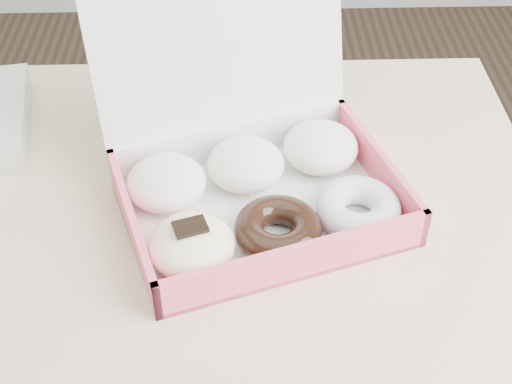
{
  "coord_description": "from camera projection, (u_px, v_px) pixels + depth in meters",
  "views": [
    {
      "loc": [
        0.21,
        -0.59,
        1.36
      ],
      "look_at": [
        0.23,
        0.04,
        0.8
      ],
      "focal_mm": 50.0,
      "sensor_mm": 36.0,
      "label": 1
    }
  ],
  "objects": [
    {
      "name": "donut_box",
      "position": [
        253.0,
        181.0,
        0.87
      ],
      "size": [
        0.4,
        0.38,
        0.24
      ],
      "rotation": [
        0.0,
        0.0,
        0.32
      ],
      "color": "white",
      "rests_on": "table"
    },
    {
      "name": "table",
      "position": [
        78.0,
        288.0,
        0.9
      ],
      "size": [
        1.2,
        0.8,
        0.75
      ],
      "color": "tan",
      "rests_on": "ground"
    }
  ]
}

